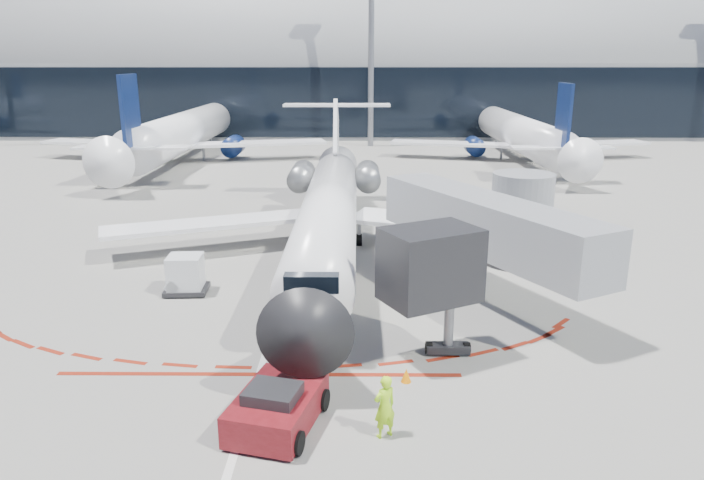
{
  "coord_description": "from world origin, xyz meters",
  "views": [
    {
      "loc": [
        3.4,
        -31.0,
        10.48
      ],
      "look_at": [
        3.14,
        -2.06,
        2.13
      ],
      "focal_mm": 32.0,
      "sensor_mm": 36.0,
      "label": 1
    }
  ],
  "objects_px": {
    "regional_jet": "(329,208)",
    "uld_container": "(186,275)",
    "pushback_tug": "(277,407)",
    "ramp_worker": "(385,407)"
  },
  "relations": [
    {
      "from": "regional_jet",
      "to": "pushback_tug",
      "type": "xyz_separation_m",
      "value": [
        -0.8,
        -17.32,
        -2.0
      ]
    },
    {
      "from": "uld_container",
      "to": "regional_jet",
      "type": "bearing_deg",
      "value": 41.62
    },
    {
      "from": "regional_jet",
      "to": "ramp_worker",
      "type": "xyz_separation_m",
      "value": [
        2.34,
        -17.82,
        -1.66
      ]
    },
    {
      "from": "regional_jet",
      "to": "pushback_tug",
      "type": "bearing_deg",
      "value": -92.65
    },
    {
      "from": "regional_jet",
      "to": "pushback_tug",
      "type": "height_order",
      "value": "regional_jet"
    },
    {
      "from": "regional_jet",
      "to": "uld_container",
      "type": "relative_size",
      "value": 15.66
    },
    {
      "from": "regional_jet",
      "to": "ramp_worker",
      "type": "distance_m",
      "value": 18.05
    },
    {
      "from": "pushback_tug",
      "to": "uld_container",
      "type": "xyz_separation_m",
      "value": [
        -5.6,
        11.0,
        0.27
      ]
    },
    {
      "from": "regional_jet",
      "to": "pushback_tug",
      "type": "relative_size",
      "value": 5.65
    },
    {
      "from": "ramp_worker",
      "to": "pushback_tug",
      "type": "bearing_deg",
      "value": -39.85
    }
  ]
}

